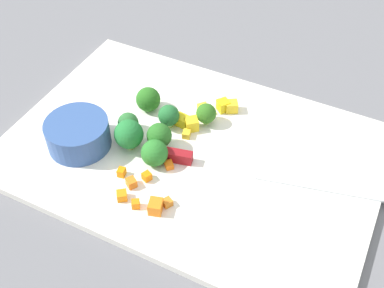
% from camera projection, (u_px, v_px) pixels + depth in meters
% --- Properties ---
extents(ground_plane, '(4.00, 4.00, 0.00)m').
position_uv_depth(ground_plane, '(192.00, 154.00, 0.71)').
color(ground_plane, slate).
extents(cutting_board, '(0.53, 0.36, 0.01)m').
position_uv_depth(cutting_board, '(192.00, 152.00, 0.70)').
color(cutting_board, white).
rests_on(cutting_board, ground_plane).
extents(prep_bowl, '(0.09, 0.09, 0.04)m').
position_uv_depth(prep_bowl, '(78.00, 134.00, 0.69)').
color(prep_bowl, '#32518F').
rests_on(prep_bowl, cutting_board).
extents(chef_knife, '(0.33, 0.09, 0.02)m').
position_uv_depth(chef_knife, '(231.00, 167.00, 0.67)').
color(chef_knife, silver).
rests_on(chef_knife, cutting_board).
extents(carrot_dice_0, '(0.01, 0.01, 0.01)m').
position_uv_depth(carrot_dice_0, '(136.00, 204.00, 0.62)').
color(carrot_dice_0, orange).
rests_on(carrot_dice_0, cutting_board).
extents(carrot_dice_1, '(0.02, 0.02, 0.01)m').
position_uv_depth(carrot_dice_1, '(131.00, 183.00, 0.65)').
color(carrot_dice_1, orange).
rests_on(carrot_dice_1, cutting_board).
extents(carrot_dice_2, '(0.02, 0.02, 0.01)m').
position_uv_depth(carrot_dice_2, '(167.00, 203.00, 0.63)').
color(carrot_dice_2, orange).
rests_on(carrot_dice_2, cutting_board).
extents(carrot_dice_3, '(0.01, 0.01, 0.01)m').
position_uv_depth(carrot_dice_3, '(122.00, 172.00, 0.66)').
color(carrot_dice_3, orange).
rests_on(carrot_dice_3, cutting_board).
extents(carrot_dice_4, '(0.02, 0.02, 0.01)m').
position_uv_depth(carrot_dice_4, '(169.00, 165.00, 0.67)').
color(carrot_dice_4, orange).
rests_on(carrot_dice_4, cutting_board).
extents(carrot_dice_5, '(0.01, 0.01, 0.01)m').
position_uv_depth(carrot_dice_5, '(147.00, 176.00, 0.66)').
color(carrot_dice_5, orange).
rests_on(carrot_dice_5, cutting_board).
extents(carrot_dice_6, '(0.02, 0.02, 0.01)m').
position_uv_depth(carrot_dice_6, '(122.00, 196.00, 0.63)').
color(carrot_dice_6, orange).
rests_on(carrot_dice_6, cutting_board).
extents(carrot_dice_7, '(0.02, 0.02, 0.02)m').
position_uv_depth(carrot_dice_7, '(156.00, 207.00, 0.62)').
color(carrot_dice_7, orange).
rests_on(carrot_dice_7, cutting_board).
extents(pepper_dice_0, '(0.02, 0.02, 0.02)m').
position_uv_depth(pepper_dice_0, '(232.00, 106.00, 0.75)').
color(pepper_dice_0, yellow).
rests_on(pepper_dice_0, cutting_board).
extents(pepper_dice_1, '(0.02, 0.02, 0.02)m').
position_uv_depth(pepper_dice_1, '(182.00, 121.00, 0.73)').
color(pepper_dice_1, yellow).
rests_on(pepper_dice_1, cutting_board).
extents(pepper_dice_2, '(0.03, 0.03, 0.02)m').
position_uv_depth(pepper_dice_2, '(192.00, 124.00, 0.72)').
color(pepper_dice_2, yellow).
rests_on(pepper_dice_2, cutting_board).
extents(pepper_dice_3, '(0.02, 0.02, 0.01)m').
position_uv_depth(pepper_dice_3, '(203.00, 109.00, 0.75)').
color(pepper_dice_3, yellow).
rests_on(pepper_dice_3, cutting_board).
extents(pepper_dice_4, '(0.02, 0.02, 0.02)m').
position_uv_depth(pepper_dice_4, '(223.00, 106.00, 0.75)').
color(pepper_dice_4, yellow).
rests_on(pepper_dice_4, cutting_board).
extents(pepper_dice_5, '(0.01, 0.02, 0.01)m').
position_uv_depth(pepper_dice_5, '(186.00, 134.00, 0.71)').
color(pepper_dice_5, gold).
rests_on(pepper_dice_5, cutting_board).
extents(broccoli_floret_0, '(0.04, 0.04, 0.04)m').
position_uv_depth(broccoli_floret_0, '(148.00, 100.00, 0.75)').
color(broccoli_floret_0, '#84C15D').
rests_on(broccoli_floret_0, cutting_board).
extents(broccoli_floret_1, '(0.04, 0.04, 0.04)m').
position_uv_depth(broccoli_floret_1, '(159.00, 136.00, 0.69)').
color(broccoli_floret_1, '#86AF6B').
rests_on(broccoli_floret_1, cutting_board).
extents(broccoli_floret_2, '(0.04, 0.04, 0.05)m').
position_uv_depth(broccoli_floret_2, '(129.00, 135.00, 0.69)').
color(broccoli_floret_2, '#90B962').
rests_on(broccoli_floret_2, cutting_board).
extents(broccoli_floret_3, '(0.03, 0.03, 0.03)m').
position_uv_depth(broccoli_floret_3, '(128.00, 123.00, 0.71)').
color(broccoli_floret_3, '#85C25D').
rests_on(broccoli_floret_3, cutting_board).
extents(broccoli_floret_4, '(0.04, 0.04, 0.04)m').
position_uv_depth(broccoli_floret_4, '(154.00, 153.00, 0.67)').
color(broccoli_floret_4, '#82BC64').
rests_on(broccoli_floret_4, cutting_board).
extents(broccoli_floret_5, '(0.03, 0.03, 0.03)m').
position_uv_depth(broccoli_floret_5, '(206.00, 114.00, 0.73)').
color(broccoli_floret_5, '#94C055').
rests_on(broccoli_floret_5, cutting_board).
extents(broccoli_floret_6, '(0.03, 0.03, 0.04)m').
position_uv_depth(broccoli_floret_6, '(169.00, 116.00, 0.72)').
color(broccoli_floret_6, '#89B258').
rests_on(broccoli_floret_6, cutting_board).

